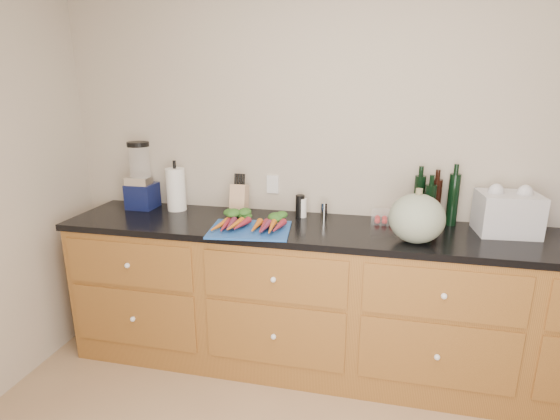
% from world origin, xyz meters
% --- Properties ---
extents(wall_back, '(4.10, 0.05, 2.60)m').
position_xyz_m(wall_back, '(0.00, 1.62, 1.30)').
color(wall_back, '#BBAE9B').
rests_on(wall_back, ground).
extents(cabinets, '(3.60, 0.64, 0.90)m').
position_xyz_m(cabinets, '(0.00, 1.30, 0.45)').
color(cabinets, brown).
rests_on(cabinets, ground).
extents(countertop, '(3.64, 0.62, 0.04)m').
position_xyz_m(countertop, '(0.00, 1.30, 0.92)').
color(countertop, black).
rests_on(countertop, cabinets).
extents(cutting_board, '(0.50, 0.40, 0.01)m').
position_xyz_m(cutting_board, '(-0.63, 1.14, 0.95)').
color(cutting_board, '#1B4CA3').
rests_on(cutting_board, countertop).
extents(carrots, '(0.42, 0.31, 0.06)m').
position_xyz_m(carrots, '(-0.63, 1.19, 0.98)').
color(carrots, '#C96317').
rests_on(carrots, cutting_board).
extents(squash, '(0.30, 0.30, 0.27)m').
position_xyz_m(squash, '(0.30, 1.16, 1.07)').
color(squash, slate).
rests_on(squash, countertop).
extents(blender_appliance, '(0.18, 0.18, 0.45)m').
position_xyz_m(blender_appliance, '(-1.49, 1.46, 1.14)').
color(blender_appliance, '#0E1543').
rests_on(blender_appliance, countertop).
extents(paper_towel, '(0.13, 0.13, 0.29)m').
position_xyz_m(paper_towel, '(-1.24, 1.46, 1.08)').
color(paper_towel, white).
rests_on(paper_towel, countertop).
extents(knife_block, '(0.10, 0.10, 0.20)m').
position_xyz_m(knife_block, '(-0.79, 1.44, 1.04)').
color(knife_block, tan).
rests_on(knife_block, countertop).
extents(grinder_salt, '(0.05, 0.05, 0.12)m').
position_xyz_m(grinder_salt, '(-0.38, 1.48, 1.00)').
color(grinder_salt, white).
rests_on(grinder_salt, countertop).
extents(grinder_pepper, '(0.06, 0.06, 0.14)m').
position_xyz_m(grinder_pepper, '(-0.39, 1.48, 1.01)').
color(grinder_pepper, black).
rests_on(grinder_pepper, countertop).
extents(canister_chrome, '(0.05, 0.05, 0.10)m').
position_xyz_m(canister_chrome, '(-0.24, 1.48, 0.99)').
color(canister_chrome, silver).
rests_on(canister_chrome, countertop).
extents(tomato_box, '(0.16, 0.13, 0.08)m').
position_xyz_m(tomato_box, '(0.14, 1.47, 0.98)').
color(tomato_box, white).
rests_on(tomato_box, countertop).
extents(bottles, '(0.26, 0.13, 0.31)m').
position_xyz_m(bottles, '(0.43, 1.51, 1.08)').
color(bottles, black).
rests_on(bottles, countertop).
extents(grocery_bag, '(0.34, 0.28, 0.24)m').
position_xyz_m(grocery_bag, '(0.81, 1.42, 1.06)').
color(grocery_bag, silver).
rests_on(grocery_bag, countertop).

